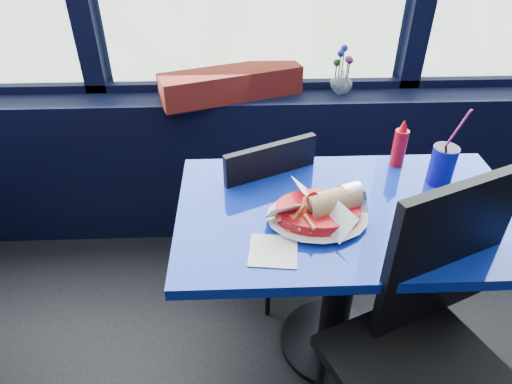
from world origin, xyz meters
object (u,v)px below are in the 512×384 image
(chair_near_front, at_px, (429,328))
(planter_box, at_px, (231,84))
(food_basket, at_px, (320,210))
(ketchup_bottle, at_px, (400,145))
(flower_vase, at_px, (342,79))
(soda_cup, at_px, (442,164))
(chair_near_back, at_px, (279,208))
(near_table, at_px, (345,248))

(chair_near_front, bearing_deg, planter_box, 92.57)
(food_basket, xyz_separation_m, ketchup_bottle, (0.36, 0.33, 0.05))
(flower_vase, bearing_deg, ketchup_bottle, -79.15)
(ketchup_bottle, relative_size, soda_cup, 0.64)
(chair_near_front, xyz_separation_m, planter_box, (-0.58, 1.23, 0.27))
(chair_near_back, height_order, ketchup_bottle, ketchup_bottle)
(chair_near_back, bearing_deg, soda_cup, 138.21)
(soda_cup, bearing_deg, ketchup_bottle, 134.06)
(flower_vase, xyz_separation_m, soda_cup, (0.24, -0.72, -0.04))
(chair_near_back, bearing_deg, flower_vase, -146.94)
(flower_vase, height_order, food_basket, flower_vase)
(near_table, xyz_separation_m, chair_near_front, (0.17, -0.39, 0.03))
(flower_vase, distance_m, ketchup_bottle, 0.61)
(flower_vase, xyz_separation_m, food_basket, (-0.24, -0.93, -0.08))
(chair_near_back, xyz_separation_m, food_basket, (0.10, -0.38, 0.28))
(near_table, xyz_separation_m, chair_near_back, (-0.22, 0.33, -0.06))
(ketchup_bottle, bearing_deg, planter_box, 139.24)
(planter_box, bearing_deg, ketchup_bottle, -59.54)
(chair_near_back, distance_m, ketchup_bottle, 0.57)
(soda_cup, bearing_deg, near_table, -156.86)
(ketchup_bottle, bearing_deg, soda_cup, -45.94)
(near_table, height_order, chair_near_front, chair_near_front)
(chair_near_back, distance_m, soda_cup, 0.68)
(near_table, relative_size, flower_vase, 5.20)
(planter_box, relative_size, soda_cup, 2.17)
(chair_near_back, height_order, flower_vase, flower_vase)
(chair_near_front, xyz_separation_m, chair_near_back, (-0.39, 0.72, -0.09))
(food_basket, height_order, soda_cup, soda_cup)
(flower_vase, xyz_separation_m, ketchup_bottle, (0.11, -0.59, -0.03))
(near_table, distance_m, planter_box, 0.98)
(chair_near_front, height_order, food_basket, chair_near_front)
(chair_near_back, relative_size, flower_vase, 3.81)
(soda_cup, bearing_deg, planter_box, 138.36)
(planter_box, bearing_deg, food_basket, -90.70)
(food_basket, relative_size, soda_cup, 1.01)
(food_basket, bearing_deg, planter_box, 112.49)
(planter_box, bearing_deg, near_table, -82.61)
(near_table, relative_size, food_basket, 3.82)
(food_basket, distance_m, soda_cup, 0.53)
(near_table, bearing_deg, ketchup_bottle, 49.67)
(chair_near_front, xyz_separation_m, ketchup_bottle, (0.07, 0.67, 0.24))
(soda_cup, bearing_deg, chair_near_back, 163.02)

